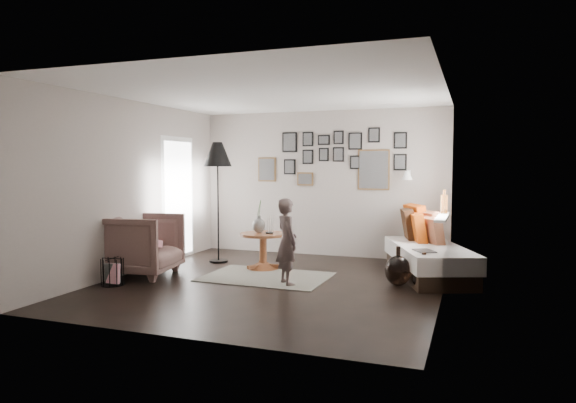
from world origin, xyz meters
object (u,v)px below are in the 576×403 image
(pedestal_table, at_px, (263,252))
(vase, at_px, (259,223))
(daybed, at_px, (430,254))
(child, at_px, (287,242))
(demijohn_large, at_px, (398,270))
(floor_lamp, at_px, (218,159))
(magazine_basket, at_px, (112,272))
(armchair, at_px, (141,245))
(demijohn_small, at_px, (424,276))

(pedestal_table, distance_m, vase, 0.47)
(daybed, height_order, child, child)
(vase, height_order, demijohn_large, vase)
(floor_lamp, bearing_deg, magazine_basket, -106.00)
(child, bearing_deg, daybed, -97.48)
(demijohn_large, bearing_deg, floor_lamp, 167.24)
(vase, bearing_deg, floor_lamp, 162.53)
(armchair, distance_m, demijohn_large, 3.72)
(daybed, bearing_deg, vase, 167.38)
(floor_lamp, bearing_deg, pedestal_table, -17.18)
(floor_lamp, height_order, demijohn_small, floor_lamp)
(child, bearing_deg, pedestal_table, -2.64)
(daybed, bearing_deg, magazine_basket, -173.20)
(demijohn_large, relative_size, child, 0.45)
(vase, distance_m, demijohn_small, 2.69)
(vase, height_order, child, child)
(vase, xyz_separation_m, demijohn_small, (2.57, -0.55, -0.54))
(vase, height_order, floor_lamp, floor_lamp)
(vase, relative_size, demijohn_large, 0.97)
(daybed, relative_size, magazine_basket, 6.05)
(armchair, bearing_deg, vase, -61.55)
(armchair, relative_size, magazine_basket, 2.77)
(vase, height_order, armchair, vase)
(magazine_basket, bearing_deg, armchair, 90.17)
(demijohn_large, relative_size, demijohn_small, 1.10)
(armchair, distance_m, demijohn_small, 4.04)
(pedestal_table, xyz_separation_m, vase, (-0.08, 0.02, 0.46))
(armchair, bearing_deg, child, -93.41)
(vase, distance_m, daybed, 2.63)
(pedestal_table, relative_size, demijohn_small, 1.49)
(magazine_basket, xyz_separation_m, demijohn_large, (3.65, 1.29, 0.03))
(vase, distance_m, child, 1.19)
(vase, distance_m, magazine_basket, 2.30)
(vase, bearing_deg, pedestal_table, -14.04)
(demijohn_large, xyz_separation_m, demijohn_small, (0.35, -0.12, -0.02))
(floor_lamp, distance_m, demijohn_small, 3.85)
(demijohn_large, bearing_deg, vase, 169.10)
(demijohn_large, bearing_deg, armchair, -170.13)
(demijohn_large, distance_m, child, 1.55)
(vase, relative_size, floor_lamp, 0.26)
(vase, height_order, daybed, vase)
(pedestal_table, xyz_separation_m, magazine_basket, (-1.50, -1.70, -0.08))
(demijohn_large, bearing_deg, pedestal_table, 169.22)
(daybed, distance_m, demijohn_large, 0.88)
(pedestal_table, height_order, daybed, daybed)
(vase, distance_m, demijohn_large, 2.33)
(pedestal_table, xyz_separation_m, armchair, (-1.51, -1.04, 0.20))
(magazine_basket, relative_size, demijohn_large, 0.68)
(floor_lamp, bearing_deg, demijohn_small, -13.42)
(magazine_basket, bearing_deg, floor_lamp, 74.00)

